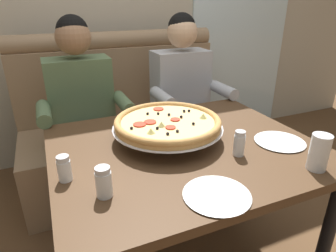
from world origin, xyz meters
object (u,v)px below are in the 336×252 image
(pizza, at_px, (168,123))
(shaker_oregano, at_px, (239,145))
(dining_table, at_px, (184,160))
(plate_near_right, at_px, (280,140))
(shaker_parmesan, at_px, (65,170))
(drinking_glass, at_px, (319,155))
(patio_chair, at_px, (196,70))
(plate_near_left, at_px, (217,193))
(diner_right, at_px, (186,97))
(booth_bench, at_px, (130,131))
(diner_left, at_px, (84,111))
(shaker_pepper_flakes, at_px, (104,184))

(pizza, bearing_deg, shaker_oregano, -50.02)
(pizza, xyz_separation_m, shaker_oregano, (0.22, -0.26, -0.04))
(dining_table, distance_m, plate_near_right, 0.46)
(shaker_parmesan, relative_size, drinking_glass, 0.68)
(shaker_parmesan, bearing_deg, patio_chair, 51.74)
(plate_near_right, bearing_deg, plate_near_left, -154.49)
(diner_right, bearing_deg, plate_near_right, -85.43)
(dining_table, height_order, shaker_oregano, shaker_oregano)
(diner_right, bearing_deg, booth_bench, 143.44)
(diner_left, xyz_separation_m, patio_chair, (1.62, 1.50, -0.19))
(plate_near_left, bearing_deg, plate_near_right, 25.51)
(booth_bench, height_order, shaker_pepper_flakes, booth_bench)
(shaker_oregano, height_order, patio_chair, patio_chair)
(shaker_pepper_flakes, distance_m, plate_near_right, 0.86)
(booth_bench, height_order, pizza, booth_bench)
(plate_near_right, bearing_deg, shaker_oregano, -174.60)
(shaker_pepper_flakes, bearing_deg, drinking_glass, -11.08)
(dining_table, bearing_deg, diner_right, 62.81)
(diner_left, bearing_deg, plate_near_right, -47.29)
(shaker_parmesan, bearing_deg, plate_near_left, -33.33)
(shaker_pepper_flakes, bearing_deg, patio_chair, 55.33)
(pizza, distance_m, shaker_pepper_flakes, 0.50)
(booth_bench, relative_size, diner_right, 1.25)
(plate_near_left, bearing_deg, dining_table, 79.85)
(diner_right, bearing_deg, pizza, -123.75)
(dining_table, height_order, plate_near_left, plate_near_left)
(shaker_parmesan, relative_size, plate_near_left, 0.43)
(diner_right, distance_m, plate_near_left, 1.17)
(plate_near_left, distance_m, plate_near_right, 0.55)
(plate_near_right, xyz_separation_m, drinking_glass, (-0.04, -0.24, 0.05))
(booth_bench, xyz_separation_m, shaker_parmesan, (-0.54, -1.05, 0.37))
(shaker_pepper_flakes, relative_size, plate_near_left, 0.47)
(plate_near_left, distance_m, patio_chair, 2.92)
(shaker_oregano, relative_size, plate_near_left, 0.48)
(patio_chair, bearing_deg, diner_right, -120.98)
(drinking_glass, distance_m, patio_chair, 2.75)
(patio_chair, bearing_deg, dining_table, -119.81)
(shaker_oregano, bearing_deg, plate_near_left, -138.69)
(dining_table, relative_size, pizza, 2.28)
(dining_table, height_order, plate_near_right, plate_near_right)
(diner_right, distance_m, shaker_pepper_flakes, 1.22)
(booth_bench, relative_size, plate_near_right, 6.76)
(shaker_oregano, bearing_deg, plate_near_right, 5.40)
(diner_right, height_order, plate_near_left, diner_right)
(shaker_oregano, distance_m, shaker_pepper_flakes, 0.60)
(patio_chair, bearing_deg, booth_bench, -135.61)
(plate_near_right, distance_m, patio_chair, 2.50)
(drinking_glass, bearing_deg, plate_near_left, 179.44)
(diner_right, relative_size, drinking_glass, 8.57)
(diner_left, distance_m, diner_right, 0.72)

